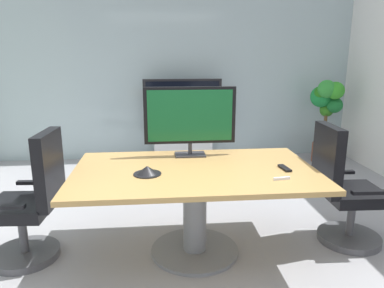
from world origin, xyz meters
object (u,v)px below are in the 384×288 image
at_px(wall_display_unit, 183,135).
at_px(remote_control, 285,168).
at_px(conference_table, 195,190).
at_px(potted_plant, 326,111).
at_px(office_chair_left, 32,208).
at_px(office_chair_right, 343,195).
at_px(tv_monitor, 190,117).
at_px(conference_phone, 147,171).

height_order(wall_display_unit, remote_control, wall_display_unit).
height_order(conference_table, potted_plant, potted_plant).
bearing_deg(office_chair_left, remote_control, 90.39).
bearing_deg(office_chair_right, office_chair_left, 92.48).
relative_size(tv_monitor, potted_plant, 0.65).
xyz_separation_m(tv_monitor, remote_control, (0.74, -0.50, -0.35)).
relative_size(conference_table, office_chair_left, 1.83).
height_order(office_chair_left, potted_plant, potted_plant).
bearing_deg(wall_display_unit, remote_control, -76.97).
bearing_deg(conference_phone, remote_control, 1.30).
relative_size(potted_plant, remote_control, 7.64).
relative_size(conference_table, remote_control, 11.71).
distance_m(office_chair_right, conference_phone, 1.77).
xyz_separation_m(conference_table, conference_phone, (-0.39, -0.10, 0.22)).
height_order(office_chair_left, tv_monitor, tv_monitor).
distance_m(conference_table, remote_control, 0.77).
bearing_deg(conference_table, tv_monitor, 90.30).
bearing_deg(conference_phone, wall_display_unit, 80.40).
bearing_deg(tv_monitor, office_chair_right, -15.10).
relative_size(office_chair_right, conference_phone, 4.95).
xyz_separation_m(conference_table, potted_plant, (2.30, 2.51, 0.25)).
bearing_deg(conference_phone, tv_monitor, 53.63).
height_order(office_chair_left, remote_control, office_chair_left).
bearing_deg(conference_phone, conference_table, 14.67).
bearing_deg(conference_phone, office_chair_left, 171.77).
xyz_separation_m(tv_monitor, potted_plant, (2.31, 2.09, -0.30)).
distance_m(wall_display_unit, potted_plant, 2.26).
xyz_separation_m(conference_table, tv_monitor, (-0.00, 0.42, 0.55)).
bearing_deg(potted_plant, remote_control, -121.21).
bearing_deg(potted_plant, conference_table, -132.52).
bearing_deg(conference_phone, office_chair_right, 5.28).
relative_size(office_chair_right, wall_display_unit, 0.83).
distance_m(office_chair_right, tv_monitor, 1.54).
bearing_deg(wall_display_unit, conference_table, -91.89).
height_order(office_chair_right, tv_monitor, tv_monitor).
bearing_deg(wall_display_unit, tv_monitor, -92.29).
bearing_deg(remote_control, tv_monitor, 139.98).
distance_m(wall_display_unit, conference_phone, 2.88).
xyz_separation_m(potted_plant, remote_control, (-1.57, -2.59, -0.05)).
height_order(tv_monitor, conference_phone, tv_monitor).
bearing_deg(office_chair_left, office_chair_right, 93.95).
bearing_deg(conference_table, office_chair_left, 178.43).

